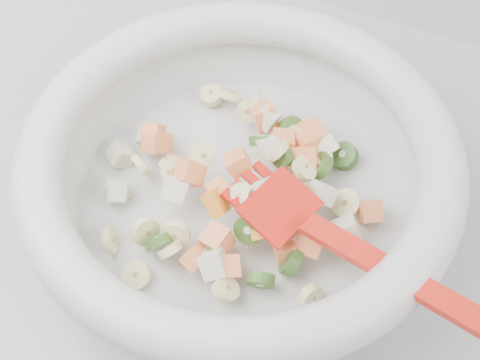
% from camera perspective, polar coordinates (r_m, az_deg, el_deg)
% --- Properties ---
extents(counter, '(2.00, 0.60, 0.90)m').
position_cam_1_polar(counter, '(1.09, -3.22, -12.26)').
color(counter, '#A9AAAF').
rests_on(counter, ground).
extents(mixing_bowl, '(0.46, 0.40, 0.12)m').
position_cam_1_polar(mixing_bowl, '(0.61, 0.04, 0.66)').
color(mixing_bowl, silver).
rests_on(mixing_bowl, counter).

